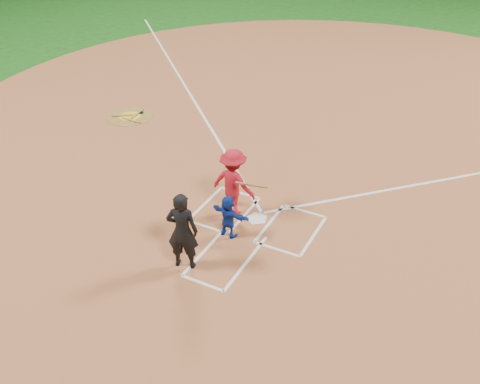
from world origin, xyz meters
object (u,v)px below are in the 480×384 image
at_px(on_deck_circle, 130,116).
at_px(batter_at_plate, 233,183).
at_px(home_plate, 257,219).
at_px(catcher, 228,216).
at_px(umpire, 182,231).

bearing_deg(on_deck_circle, batter_at_plate, -30.21).
height_order(home_plate, batter_at_plate, batter_at_plate).
xyz_separation_m(home_plate, batter_at_plate, (-0.68, -0.03, 0.94)).
height_order(on_deck_circle, batter_at_plate, batter_at_plate).
distance_m(catcher, umpire, 1.59).
distance_m(home_plate, on_deck_circle, 7.79).
xyz_separation_m(on_deck_circle, umpire, (6.22, -6.04, 0.99)).
bearing_deg(umpire, home_plate, -123.58).
relative_size(catcher, umpire, 0.59).
relative_size(catcher, batter_at_plate, 0.61).
height_order(home_plate, umpire, umpire).
height_order(home_plate, catcher, catcher).
bearing_deg(batter_at_plate, home_plate, 2.87).
bearing_deg(on_deck_circle, umpire, -44.16).
bearing_deg(catcher, umpire, 83.68).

